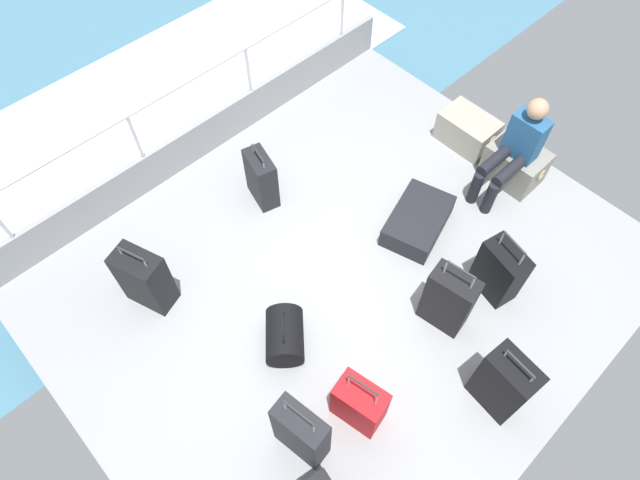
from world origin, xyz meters
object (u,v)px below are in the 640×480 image
at_px(suitcase_0, 499,271).
at_px(suitcase_6, 359,404).
at_px(suitcase_3, 261,179).
at_px(suitcase_8, 301,432).
at_px(suitcase_5, 145,279).
at_px(paper_cup, 518,266).
at_px(suitcase_1, 448,300).
at_px(suitcase_7, 418,221).
at_px(cargo_crate_0, 467,130).
at_px(suitcase_2, 504,384).
at_px(cargo_crate_1, 515,164).
at_px(passenger_seated, 515,148).
at_px(duffel_bag, 285,335).

bearing_deg(suitcase_0, suitcase_6, -91.42).
distance_m(suitcase_3, suitcase_8, 2.52).
relative_size(suitcase_5, suitcase_8, 0.87).
height_order(suitcase_0, suitcase_6, suitcase_0).
bearing_deg(paper_cup, suitcase_5, -128.63).
bearing_deg(suitcase_6, suitcase_3, 158.29).
relative_size(suitcase_1, suitcase_7, 1.03).
height_order(suitcase_0, suitcase_8, suitcase_8).
height_order(cargo_crate_0, suitcase_1, suitcase_1).
relative_size(suitcase_2, paper_cup, 7.94).
bearing_deg(cargo_crate_0, suitcase_3, -114.03).
relative_size(cargo_crate_0, cargo_crate_1, 1.05).
distance_m(cargo_crate_1, passenger_seated, 0.42).
bearing_deg(suitcase_5, suitcase_1, 41.78).
xyz_separation_m(suitcase_6, suitcase_7, (-0.89, 1.75, -0.13)).
bearing_deg(duffel_bag, suitcase_0, 62.82).
bearing_deg(suitcase_2, passenger_seated, 124.94).
height_order(suitcase_6, suitcase_8, suitcase_8).
height_order(passenger_seated, duffel_bag, passenger_seated).
distance_m(passenger_seated, paper_cup, 1.15).
bearing_deg(suitcase_8, suitcase_6, 74.78).
xyz_separation_m(suitcase_8, paper_cup, (0.23, 2.58, -0.31)).
xyz_separation_m(cargo_crate_1, suitcase_0, (0.68, -1.24, 0.10)).
distance_m(passenger_seated, suitcase_6, 2.89).
relative_size(passenger_seated, duffel_bag, 1.95).
bearing_deg(suitcase_5, cargo_crate_1, 68.39).
distance_m(suitcase_2, suitcase_8, 1.63).
bearing_deg(duffel_bag, suitcase_2, 31.06).
height_order(suitcase_5, paper_cup, suitcase_5).
distance_m(suitcase_8, duffel_bag, 0.89).
height_order(suitcase_7, paper_cup, suitcase_7).
height_order(suitcase_5, suitcase_6, suitcase_5).
xyz_separation_m(suitcase_5, duffel_bag, (1.19, 0.58, -0.17)).
relative_size(cargo_crate_0, suitcase_1, 0.72).
relative_size(suitcase_2, suitcase_3, 1.17).
xyz_separation_m(suitcase_1, suitcase_3, (-2.16, -0.27, -0.06)).
bearing_deg(suitcase_7, duffel_bag, -89.35).
distance_m(suitcase_0, suitcase_5, 3.15).
height_order(suitcase_0, suitcase_1, suitcase_1).
relative_size(cargo_crate_1, suitcase_5, 0.79).
distance_m(cargo_crate_0, cargo_crate_1, 0.66).
distance_m(suitcase_7, suitcase_8, 2.38).
bearing_deg(suitcase_8, paper_cup, 84.87).
distance_m(passenger_seated, duffel_bag, 2.86).
distance_m(suitcase_2, paper_cup, 1.35).
distance_m(suitcase_3, paper_cup, 2.64).
bearing_deg(suitcase_1, cargo_crate_1, 106.95).
relative_size(cargo_crate_1, duffel_bag, 1.08).
distance_m(suitcase_8, paper_cup, 2.61).
bearing_deg(duffel_bag, suitcase_1, 56.43).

